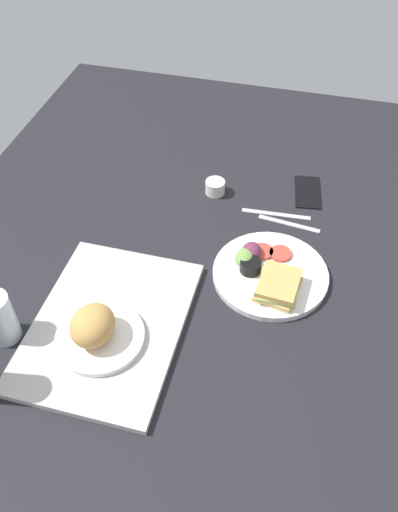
% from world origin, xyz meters
% --- Properties ---
extents(ground_plane, '(1.90, 1.50, 0.03)m').
position_xyz_m(ground_plane, '(0.00, 0.00, -0.01)').
color(ground_plane, black).
extents(serving_tray, '(0.45, 0.33, 0.02)m').
position_xyz_m(serving_tray, '(-0.21, 0.18, 0.01)').
color(serving_tray, '#B2B2AD').
rests_on(serving_tray, ground_plane).
extents(bread_plate_near, '(0.20, 0.20, 0.09)m').
position_xyz_m(bread_plate_near, '(-0.26, 0.19, 0.05)').
color(bread_plate_near, white).
rests_on(bread_plate_near, serving_tray).
extents(plate_with_salad, '(0.28, 0.28, 0.05)m').
position_xyz_m(plate_with_salad, '(0.03, -0.14, 0.02)').
color(plate_with_salad, white).
rests_on(plate_with_salad, ground_plane).
extents(espresso_cup, '(0.06, 0.06, 0.04)m').
position_xyz_m(espresso_cup, '(0.31, 0.06, 0.02)').
color(espresso_cup, silver).
rests_on(espresso_cup, ground_plane).
extents(fork, '(0.03, 0.17, 0.01)m').
position_xyz_m(fork, '(0.23, -0.17, 0.00)').
color(fork, '#B7B7BC').
rests_on(fork, ground_plane).
extents(knife, '(0.03, 0.19, 0.01)m').
position_xyz_m(knife, '(0.26, -0.13, 0.00)').
color(knife, '#B7B7BC').
rests_on(knife, ground_plane).
extents(cell_phone, '(0.15, 0.09, 0.01)m').
position_xyz_m(cell_phone, '(0.38, -0.20, 0.00)').
color(cell_phone, black).
rests_on(cell_phone, ground_plane).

